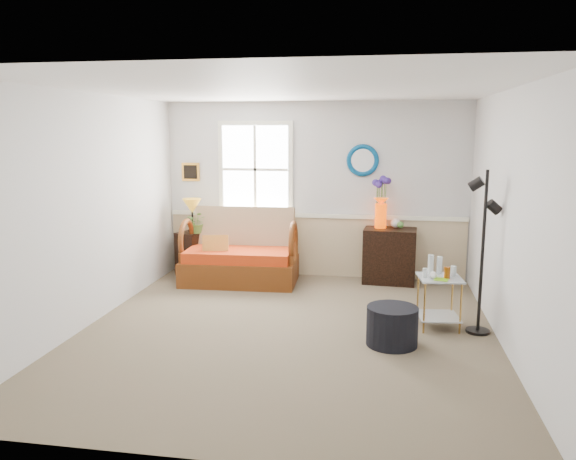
% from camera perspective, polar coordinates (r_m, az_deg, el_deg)
% --- Properties ---
extents(floor, '(4.50, 5.00, 0.01)m').
position_cam_1_polar(floor, '(6.27, -0.13, -10.28)').
color(floor, '#7E715A').
rests_on(floor, ground).
extents(ceiling, '(4.50, 5.00, 0.01)m').
position_cam_1_polar(ceiling, '(5.89, -0.14, 14.15)').
color(ceiling, white).
rests_on(ceiling, walls).
extents(walls, '(4.51, 5.01, 2.60)m').
position_cam_1_polar(walls, '(5.94, -0.13, 1.55)').
color(walls, silver).
rests_on(walls, floor).
extents(wainscot, '(4.46, 0.02, 0.90)m').
position_cam_1_polar(wainscot, '(8.51, 2.68, -1.65)').
color(wainscot, tan).
rests_on(wainscot, walls).
extents(chair_rail, '(4.46, 0.04, 0.06)m').
position_cam_1_polar(chair_rail, '(8.42, 2.69, 1.47)').
color(chair_rail, white).
rests_on(chair_rail, walls).
extents(window, '(1.14, 0.06, 1.44)m').
position_cam_1_polar(window, '(8.50, -3.34, 6.16)').
color(window, white).
rests_on(window, walls).
extents(picture, '(0.28, 0.03, 0.28)m').
position_cam_1_polar(picture, '(8.79, -9.85, 5.84)').
color(picture, orange).
rests_on(picture, walls).
extents(mirror, '(0.47, 0.07, 0.47)m').
position_cam_1_polar(mirror, '(8.29, 7.59, 7.03)').
color(mirror, '#0A6F9B').
rests_on(mirror, walls).
extents(loveseat, '(1.66, 0.99, 1.06)m').
position_cam_1_polar(loveseat, '(8.11, -4.93, -1.69)').
color(loveseat, '#6C320A').
rests_on(loveseat, floor).
extents(throw_pillow, '(0.38, 0.18, 0.37)m').
position_cam_1_polar(throw_pillow, '(8.05, -7.37, -1.83)').
color(throw_pillow, '#D06B0E').
rests_on(throw_pillow, loveseat).
extents(lamp_stand, '(0.49, 0.49, 0.65)m').
position_cam_1_polar(lamp_stand, '(8.71, -9.76, -2.34)').
color(lamp_stand, black).
rests_on(lamp_stand, floor).
extents(table_lamp, '(0.39, 0.39, 0.51)m').
position_cam_1_polar(table_lamp, '(8.61, -9.70, 1.46)').
color(table_lamp, gold).
rests_on(table_lamp, lamp_stand).
extents(potted_plant, '(0.37, 0.40, 0.26)m').
position_cam_1_polar(potted_plant, '(8.52, -9.15, 0.53)').
color(potted_plant, '#4C8237').
rests_on(potted_plant, lamp_stand).
extents(cabinet, '(0.77, 0.52, 0.79)m').
position_cam_1_polar(cabinet, '(8.24, 10.27, -2.58)').
color(cabinet, black).
rests_on(cabinet, floor).
extents(flower_vase, '(0.25, 0.25, 0.73)m').
position_cam_1_polar(flower_vase, '(8.17, 9.44, 2.74)').
color(flower_vase, '#F74300').
rests_on(flower_vase, cabinet).
extents(side_table, '(0.51, 0.51, 0.58)m').
position_cam_1_polar(side_table, '(6.53, 15.05, -7.11)').
color(side_table, '#BD8B3C').
rests_on(side_table, floor).
extents(tabletop_items, '(0.44, 0.44, 0.22)m').
position_cam_1_polar(tabletop_items, '(6.44, 15.12, -3.65)').
color(tabletop_items, silver).
rests_on(tabletop_items, side_table).
extents(floor_lamp, '(0.31, 0.31, 1.78)m').
position_cam_1_polar(floor_lamp, '(6.35, 19.15, -2.22)').
color(floor_lamp, black).
rests_on(floor_lamp, floor).
extents(ottoman, '(0.64, 0.64, 0.40)m').
position_cam_1_polar(ottoman, '(5.94, 10.53, -9.56)').
color(ottoman, black).
rests_on(ottoman, floor).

